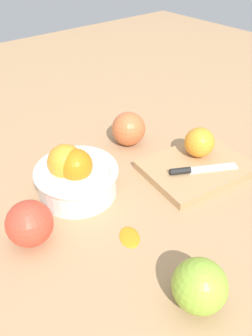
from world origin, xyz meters
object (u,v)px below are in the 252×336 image
at_px(knife, 193,169).
at_px(apple_front_left, 199,286).
at_px(orange_on_board, 199,142).
at_px(apple_back_right, 129,129).
at_px(bowl, 75,175).
at_px(apple_back_left, 30,223).
at_px(cutting_board, 195,167).

relative_size(knife, apple_front_left, 1.79).
bearing_deg(apple_front_left, orange_on_board, 40.82).
xyz_separation_m(orange_on_board, apple_back_right, (-0.07, 0.16, -0.01)).
bearing_deg(knife, apple_front_left, -137.34).
relative_size(bowl, apple_back_left, 2.09).
relative_size(knife, apple_back_left, 1.77).
relative_size(cutting_board, apple_back_right, 2.75).
relative_size(apple_back_right, apple_back_left, 1.02).
bearing_deg(orange_on_board, apple_back_right, 114.43).
relative_size(cutting_board, orange_on_board, 3.34).
xyz_separation_m(apple_front_left, apple_back_right, (0.20, 0.40, 0.00)).
height_order(orange_on_board, apple_back_right, orange_on_board).
bearing_deg(apple_back_right, bowl, -159.31).
height_order(bowl, cutting_board, bowl).
bearing_deg(cutting_board, knife, -151.71).
bearing_deg(orange_on_board, apple_front_left, -139.18).
bearing_deg(apple_back_left, apple_back_right, 22.27).
height_order(orange_on_board, apple_front_left, orange_on_board).
xyz_separation_m(cutting_board, apple_back_left, (-0.38, 0.05, 0.03)).
bearing_deg(apple_back_right, orange_on_board, -65.57).
xyz_separation_m(cutting_board, knife, (-0.03, -0.01, 0.01)).
bearing_deg(cutting_board, apple_front_left, -138.58).
bearing_deg(orange_on_board, knife, -147.82).
bearing_deg(apple_front_left, knife, 42.66).
height_order(knife, apple_back_left, apple_back_left).
bearing_deg(orange_on_board, bowl, 163.00).
relative_size(bowl, cutting_board, 0.74).
xyz_separation_m(bowl, knife, (0.22, -0.12, -0.02)).
height_order(orange_on_board, apple_back_left, orange_on_board).
distance_m(cutting_board, apple_back_right, 0.19).
height_order(bowl, apple_front_left, bowl).
xyz_separation_m(bowl, apple_front_left, (-0.00, -0.32, -0.00)).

